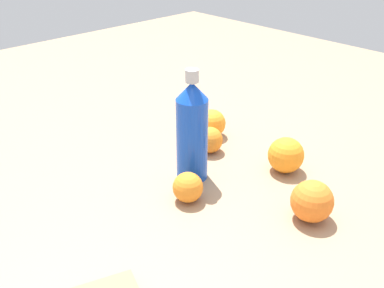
# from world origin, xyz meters

# --- Properties ---
(ground_plane) EXTENTS (2.40, 2.40, 0.00)m
(ground_plane) POSITION_xyz_m (0.00, 0.00, 0.00)
(ground_plane) COLOR #9E7F60
(water_bottle) EXTENTS (0.07, 0.07, 0.24)m
(water_bottle) POSITION_xyz_m (-0.01, 0.04, 0.11)
(water_bottle) COLOR blue
(water_bottle) RESTS_ON ground_plane
(orange_0) EXTENTS (0.08, 0.08, 0.08)m
(orange_0) POSITION_xyz_m (-0.18, 0.16, 0.04)
(orange_0) COLOR orange
(orange_0) RESTS_ON ground_plane
(orange_1) EXTENTS (0.07, 0.07, 0.07)m
(orange_1) POSITION_xyz_m (-0.18, -0.07, 0.04)
(orange_1) COLOR orange
(orange_1) RESTS_ON ground_plane
(orange_2) EXTENTS (0.06, 0.06, 0.06)m
(orange_2) POSITION_xyz_m (0.06, 0.09, 0.03)
(orange_2) COLOR orange
(orange_2) RESTS_ON ground_plane
(orange_3) EXTENTS (0.08, 0.08, 0.08)m
(orange_3) POSITION_xyz_m (-0.07, 0.30, 0.04)
(orange_3) COLOR orange
(orange_3) RESTS_ON ground_plane
(orange_4) EXTENTS (0.06, 0.06, 0.06)m
(orange_4) POSITION_xyz_m (-0.12, -0.02, 0.03)
(orange_4) COLOR orange
(orange_4) RESTS_ON ground_plane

